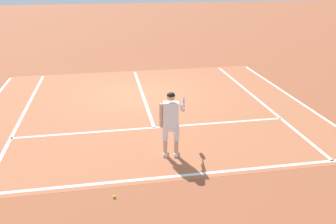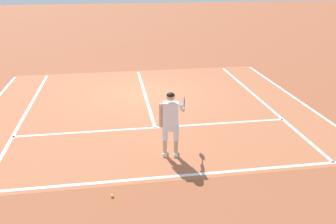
% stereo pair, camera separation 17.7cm
% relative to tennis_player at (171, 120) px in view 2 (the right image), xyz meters
% --- Properties ---
extents(ground_plane, '(80.00, 80.00, 0.00)m').
position_rel_tennis_player_xyz_m(ground_plane, '(-0.19, 4.92, -0.99)').
color(ground_plane, '#9E5133').
extents(court_inner_surface, '(10.98, 9.59, 0.00)m').
position_rel_tennis_player_xyz_m(court_inner_surface, '(-0.19, 3.57, -0.99)').
color(court_inner_surface, '#B2603D').
rests_on(court_inner_surface, ground).
extents(line_baseline, '(10.98, 0.10, 0.01)m').
position_rel_tennis_player_xyz_m(line_baseline, '(-0.19, -1.02, -0.99)').
color(line_baseline, white).
rests_on(line_baseline, ground).
extents(line_service, '(8.23, 0.10, 0.01)m').
position_rel_tennis_player_xyz_m(line_service, '(-0.19, 1.77, -0.99)').
color(line_service, white).
rests_on(line_service, ground).
extents(line_centre_service, '(0.10, 6.40, 0.01)m').
position_rel_tennis_player_xyz_m(line_centre_service, '(-0.19, 4.97, -0.99)').
color(line_centre_service, white).
rests_on(line_centre_service, ground).
extents(line_singles_left, '(0.10, 9.19, 0.01)m').
position_rel_tennis_player_xyz_m(line_singles_left, '(-4.30, 3.57, -0.99)').
color(line_singles_left, white).
rests_on(line_singles_left, ground).
extents(line_singles_right, '(0.10, 9.19, 0.01)m').
position_rel_tennis_player_xyz_m(line_singles_right, '(3.93, 3.57, -0.99)').
color(line_singles_right, white).
rests_on(line_singles_right, ground).
extents(line_doubles_right, '(0.10, 9.19, 0.01)m').
position_rel_tennis_player_xyz_m(line_doubles_right, '(5.30, 3.57, -0.99)').
color(line_doubles_right, white).
rests_on(line_doubles_right, ground).
extents(tennis_player, '(0.82, 1.06, 1.71)m').
position_rel_tennis_player_xyz_m(tennis_player, '(0.00, 0.00, 0.00)').
color(tennis_player, white).
rests_on(tennis_player, ground).
extents(tennis_ball_near_feet, '(0.07, 0.07, 0.07)m').
position_rel_tennis_player_xyz_m(tennis_ball_near_feet, '(-1.52, -1.62, -0.96)').
color(tennis_ball_near_feet, '#CCE02D').
rests_on(tennis_ball_near_feet, ground).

